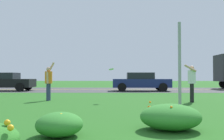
# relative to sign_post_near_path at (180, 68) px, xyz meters

# --- Properties ---
(ground_plane) EXTENTS (120.00, 120.00, 0.00)m
(ground_plane) POSITION_rel_sign_post_near_path_xyz_m (-0.76, 4.25, -1.38)
(ground_plane) COLOR #26601E
(highway_strip) EXTENTS (120.00, 8.58, 0.01)m
(highway_strip) POSITION_rel_sign_post_near_path_xyz_m (-0.76, 14.36, -1.38)
(highway_strip) COLOR #424244
(highway_strip) RESTS_ON ground
(highway_center_stripe) EXTENTS (120.00, 0.16, 0.00)m
(highway_center_stripe) POSITION_rel_sign_post_near_path_xyz_m (-0.76, 14.36, -1.37)
(highway_center_stripe) COLOR yellow
(highway_center_stripe) RESTS_ON ground
(daylily_clump_mid_center) EXTENTS (0.88, 0.94, 0.45)m
(daylily_clump_mid_center) POSITION_rel_sign_post_near_path_xyz_m (-2.95, -2.89, -1.15)
(daylily_clump_mid_center) COLOR #337F2D
(daylily_clump_mid_center) RESTS_ON ground
(daylily_clump_mid_left) EXTENTS (1.28, 1.13, 0.58)m
(daylily_clump_mid_left) POSITION_rel_sign_post_near_path_xyz_m (-0.75, -2.27, -1.11)
(daylily_clump_mid_left) COLOR #337F2D
(daylily_clump_mid_left) RESTS_ON ground
(sign_post_near_path) EXTENTS (0.07, 0.10, 2.76)m
(sign_post_near_path) POSITION_rel_sign_post_near_path_xyz_m (0.00, 0.00, 0.00)
(sign_post_near_path) COLOR #93969B
(sign_post_near_path) RESTS_ON ground
(person_thrower_orange_shirt) EXTENTS (0.41, 0.50, 1.82)m
(person_thrower_orange_shirt) POSITION_rel_sign_post_near_path_xyz_m (-5.09, 4.19, -0.43)
(person_thrower_orange_shirt) COLOR orange
(person_thrower_orange_shirt) RESTS_ON ground
(person_catcher_white_shirt) EXTENTS (0.55, 0.50, 1.67)m
(person_catcher_white_shirt) POSITION_rel_sign_post_near_path_xyz_m (1.41, 3.59, -0.42)
(person_catcher_white_shirt) COLOR silver
(person_catcher_white_shirt) RESTS_ON ground
(frisbee_white) EXTENTS (0.26, 0.25, 0.13)m
(frisbee_white) POSITION_rel_sign_post_near_path_xyz_m (-2.13, 3.67, 0.08)
(frisbee_white) COLOR white
(car_black_leftmost) EXTENTS (4.50, 2.00, 1.45)m
(car_black_leftmost) POSITION_rel_sign_post_near_path_xyz_m (-10.88, 12.43, -0.64)
(car_black_leftmost) COLOR black
(car_black_leftmost) RESTS_ON ground
(car_navy_center_left) EXTENTS (4.50, 2.00, 1.45)m
(car_navy_center_left) POSITION_rel_sign_post_near_path_xyz_m (0.03, 12.43, -0.64)
(car_navy_center_left) COLOR navy
(car_navy_center_left) RESTS_ON ground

